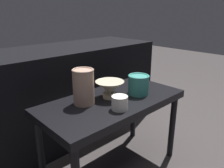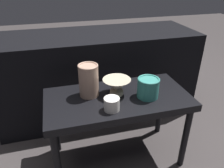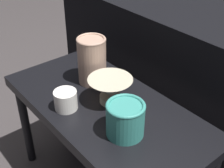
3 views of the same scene
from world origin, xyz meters
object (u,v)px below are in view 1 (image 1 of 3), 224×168
object	(u,v)px
cup	(120,103)
vase_textured_left	(84,86)
bowl	(110,88)
vase_colorful_right	(138,84)

from	to	relation	value
cup	vase_textured_left	bearing A→B (deg)	115.52
bowl	vase_colorful_right	distance (m)	0.17
cup	bowl	bearing A→B (deg)	64.27
vase_textured_left	vase_colorful_right	distance (m)	0.32
vase_textured_left	vase_colorful_right	bearing A→B (deg)	-18.34
vase_textured_left	vase_colorful_right	xyz separation A→B (m)	(0.30, -0.10, -0.03)
bowl	vase_colorful_right	bearing A→B (deg)	-23.98
vase_textured_left	cup	bearing A→B (deg)	-64.48
bowl	cup	distance (m)	0.15
vase_colorful_right	vase_textured_left	bearing A→B (deg)	161.66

